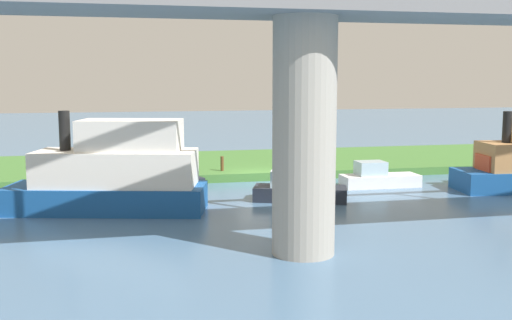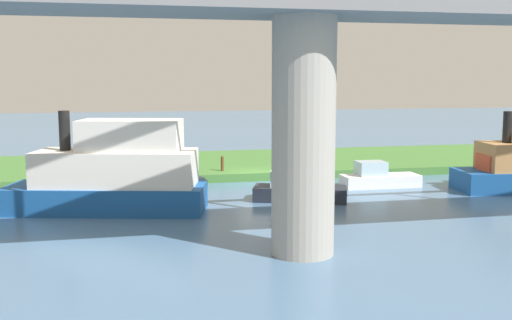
% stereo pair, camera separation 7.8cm
% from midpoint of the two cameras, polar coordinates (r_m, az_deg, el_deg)
% --- Properties ---
extents(ground_plane, '(160.00, 160.00, 0.00)m').
position_cam_midpoint_polar(ground_plane, '(37.10, 0.33, -2.00)').
color(ground_plane, '#4C7093').
extents(grassy_bank, '(80.00, 12.00, 0.50)m').
position_cam_midpoint_polar(grassy_bank, '(42.86, -1.46, -0.36)').
color(grassy_bank, '#427533').
rests_on(grassy_bank, ground).
extents(bridge_pylon, '(2.22, 2.22, 8.30)m').
position_cam_midpoint_polar(bridge_pylon, '(21.38, 4.54, 2.08)').
color(bridge_pylon, '#9E998E').
rests_on(bridge_pylon, ground).
extents(bridge_span, '(71.35, 4.30, 3.25)m').
position_cam_midpoint_polar(bridge_span, '(21.45, 4.66, 14.53)').
color(bridge_span, slate).
rests_on(bridge_span, bridge_pylon).
extents(person_on_bank, '(0.47, 0.47, 1.39)m').
position_cam_midpoint_polar(person_on_bank, '(37.93, -7.33, -0.02)').
color(person_on_bank, '#2D334C').
rests_on(person_on_bank, grassy_bank).
extents(mooring_post, '(0.20, 0.20, 0.90)m').
position_cam_midpoint_polar(mooring_post, '(37.98, -3.09, -0.34)').
color(mooring_post, brown).
rests_on(mooring_post, grassy_bank).
extents(houseboat_blue, '(9.70, 5.25, 4.71)m').
position_cam_midpoint_polar(houseboat_blue, '(29.38, -13.13, -1.31)').
color(houseboat_blue, '#195199').
rests_on(houseboat_blue, ground).
extents(riverboat_paddlewheel, '(4.09, 2.36, 1.29)m').
position_cam_midpoint_polar(riverboat_paddlewheel, '(34.65, -8.24, -2.00)').
color(riverboat_paddlewheel, '#1E232D').
rests_on(riverboat_paddlewheel, ground).
extents(motorboat_white, '(4.49, 1.63, 1.49)m').
position_cam_midpoint_polar(motorboat_white, '(35.87, 11.33, -1.62)').
color(motorboat_white, white).
rests_on(motorboat_white, ground).
extents(motorboat_red, '(4.97, 3.15, 1.56)m').
position_cam_midpoint_polar(motorboat_red, '(31.30, 3.91, -2.79)').
color(motorboat_red, '#1E232D').
rests_on(motorboat_red, ground).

